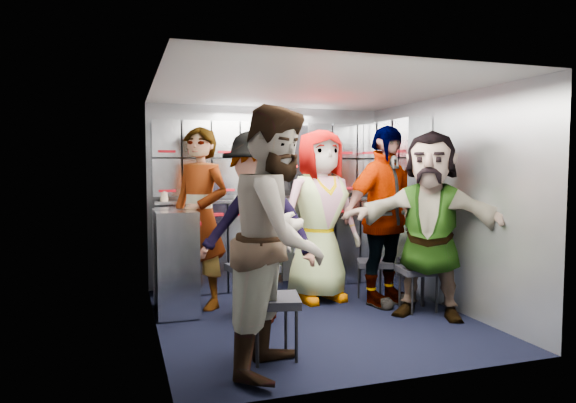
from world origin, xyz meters
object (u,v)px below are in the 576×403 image
object	(u,v)px
jump_seat_mid_left	(252,270)
attendant_arc_e	(430,224)
jump_seat_near_left	(272,304)
attendant_arc_b	(257,227)
jump_seat_mid_right	(375,265)
attendant_standing	(200,218)
jump_seat_near_right	(418,272)
attendant_arc_a	(279,239)
attendant_arc_c	(320,216)
attendant_arc_d	(384,216)
jump_seat_center	(313,255)

from	to	relation	value
jump_seat_mid_left	attendant_arc_e	xyz separation A→B (m)	(1.56, -0.53, 0.44)
attendant_arc_e	jump_seat_near_left	bearing A→B (deg)	-121.67
attendant_arc_b	jump_seat_mid_right	bearing A→B (deg)	51.06
jump_seat_near_left	jump_seat_mid_right	xyz separation A→B (m)	(1.49, 1.25, -0.04)
attendant_standing	jump_seat_near_right	bearing A→B (deg)	25.08
attendant_arc_e	jump_seat_mid_right	bearing A→B (deg)	146.70
jump_seat_mid_right	attendant_arc_a	bearing A→B (deg)	-136.05
jump_seat_near_right	attendant_standing	xyz separation A→B (m)	(-1.98, 0.81, 0.52)
jump_seat_mid_left	jump_seat_mid_right	xyz separation A→B (m)	(1.36, 0.14, -0.06)
jump_seat_near_right	attendant_arc_b	size ratio (longest dim) A/B	0.25
jump_seat_mid_right	attendant_arc_a	xyz separation A→B (m)	(-1.49, -1.43, 0.54)
attendant_arc_b	attendant_arc_e	world-z (taller)	attendant_arc_e
attendant_standing	attendant_arc_e	bearing A→B (deg)	20.76
jump_seat_mid_right	jump_seat_near_right	distance (m)	0.54
attendant_standing	attendant_arc_c	distance (m)	1.23
jump_seat_near_left	attendant_arc_d	world-z (taller)	attendant_arc_d
attendant_standing	attendant_arc_b	distance (m)	0.76
jump_seat_mid_right	attendant_arc_b	xyz separation A→B (m)	(-1.36, -0.32, 0.49)
attendant_arc_d	attendant_arc_b	bearing A→B (deg)	166.53
jump_seat_mid_right	jump_seat_near_right	world-z (taller)	jump_seat_near_right
attendant_arc_c	jump_seat_near_right	bearing A→B (deg)	-49.13
attendant_arc_d	attendant_arc_e	size ratio (longest dim) A/B	1.04
jump_seat_mid_right	attendant_standing	world-z (taller)	attendant_standing
attendant_standing	attendant_arc_d	size ratio (longest dim) A/B	0.99
attendant_arc_a	attendant_arc_c	bearing A→B (deg)	4.10
jump_seat_center	attendant_standing	world-z (taller)	attendant_standing
attendant_arc_d	jump_seat_near_left	bearing A→B (deg)	-163.72
attendant_arc_c	attendant_arc_d	bearing A→B (deg)	-40.73
attendant_arc_e	attendant_standing	bearing A→B (deg)	-166.81
jump_seat_mid_left	jump_seat_near_right	size ratio (longest dim) A/B	1.14
jump_seat_near_left	jump_seat_mid_right	size ratio (longest dim) A/B	1.03
jump_seat_near_left	attendant_arc_a	xyz separation A→B (m)	(-0.00, -0.18, 0.50)
attendant_arc_a	attendant_arc_c	size ratio (longest dim) A/B	1.02
jump_seat_mid_left	attendant_standing	size ratio (longest dim) A/B	0.27
jump_seat_center	attendant_arc_a	world-z (taller)	attendant_arc_a
jump_seat_near_right	attendant_arc_c	bearing A→B (deg)	137.89
jump_seat_near_left	jump_seat_mid_right	distance (m)	1.94
attendant_arc_e	attendant_arc_d	bearing A→B (deg)	152.32
jump_seat_center	attendant_arc_d	world-z (taller)	attendant_arc_d
jump_seat_near_right	jump_seat_mid_right	bearing A→B (deg)	112.70
jump_seat_mid_left	attendant_arc_a	world-z (taller)	attendant_arc_a
jump_seat_near_right	attendant_arc_a	bearing A→B (deg)	-151.13
jump_seat_near_left	jump_seat_center	xyz separation A→B (m)	(0.94, 1.62, 0.03)
jump_seat_near_left	jump_seat_center	world-z (taller)	jump_seat_center
jump_seat_near_right	attendant_standing	bearing A→B (deg)	157.89
jump_seat_center	attendant_arc_e	bearing A→B (deg)	-54.05
jump_seat_near_right	attendant_arc_d	size ratio (longest dim) A/B	0.24
attendant_standing	attendant_arc_e	size ratio (longest dim) A/B	1.03
jump_seat_mid_right	attendant_standing	xyz separation A→B (m)	(-1.77, 0.31, 0.53)
attendant_standing	jump_seat_near_left	bearing A→B (deg)	-32.37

